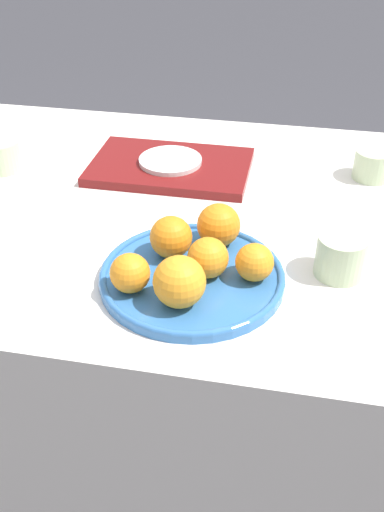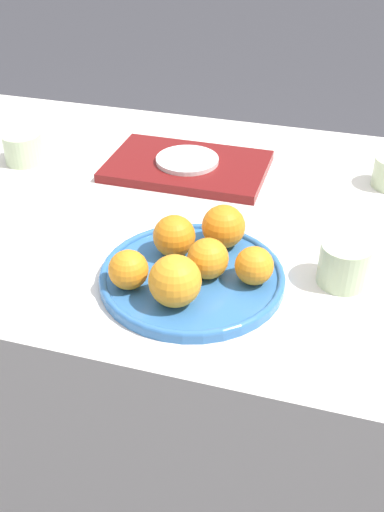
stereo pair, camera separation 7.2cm
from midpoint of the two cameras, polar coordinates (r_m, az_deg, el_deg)
The scene contains 14 objects.
ground_plane at distance 1.68m, azimuth -2.68°, elevation -17.40°, with size 12.00×12.00×0.00m, color #38383D.
table at distance 1.41m, azimuth -3.09°, elevation -8.22°, with size 1.37×0.89×0.73m.
fruit_platter at distance 0.97m, azimuth -2.11°, elevation -1.98°, with size 0.30×0.30×0.02m.
orange_0 at distance 0.95m, azimuth -0.63°, elevation -0.22°, with size 0.07×0.07×0.07m.
orange_1 at distance 1.00m, azimuth -4.07°, elevation 1.76°, with size 0.07×0.07×0.07m.
orange_2 at distance 0.93m, azimuth -8.30°, elevation -1.66°, with size 0.06×0.06×0.06m.
orange_3 at distance 0.89m, azimuth -3.52°, elevation -2.53°, with size 0.08×0.08×0.08m.
orange_4 at distance 1.02m, azimuth 0.55°, elevation 2.92°, with size 0.08×0.08×0.08m.
orange_5 at distance 0.95m, azimuth 3.83°, elevation -0.66°, with size 0.06×0.06×0.06m.
serving_tray at distance 1.31m, azimuth -3.65°, elevation 8.44°, with size 0.34×0.22×0.02m.
side_plate at distance 1.31m, azimuth -3.67°, elevation 9.03°, with size 0.14×0.14×0.01m.
cup_0 at distance 1.32m, azimuth 15.35°, elevation 8.37°, with size 0.08×0.08×0.06m.
cup_1 at distance 1.00m, azimuth 11.99°, elevation -0.04°, with size 0.08×0.08×0.07m.
cup_2 at distance 1.39m, azimuth -19.14°, elevation 9.02°, with size 0.09×0.09×0.06m.
Camera 1 is at (0.24, -1.00, 1.33)m, focal length 42.00 mm.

